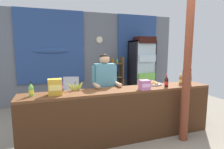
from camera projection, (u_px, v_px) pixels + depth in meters
name	position (u px, v px, depth m)	size (l,w,h in m)	color
ground_plane	(114.00, 120.00, 4.13)	(7.81, 7.81, 0.00)	gray
back_wall_curtained	(93.00, 56.00, 5.65)	(5.47, 0.22, 2.70)	slate
stall_counter	(125.00, 110.00, 3.13)	(3.42, 0.49, 0.92)	brown
timber_post	(187.00, 73.00, 3.10)	(0.16, 0.14, 2.52)	brown
drink_fridge	(142.00, 66.00, 5.65)	(0.68, 0.66, 1.97)	black
bottle_shelf_rack	(115.00, 78.00, 5.57)	(0.48, 0.28, 1.37)	brown
plastic_lawn_chair	(71.00, 91.00, 4.87)	(0.54, 0.54, 0.86)	silver
shopkeeper	(105.00, 84.00, 3.49)	(0.49, 0.42, 1.52)	#28282D
soda_bottle_orange_soda	(189.00, 77.00, 3.61)	(0.09, 0.09, 0.33)	orange
soda_bottle_iced_tea	(181.00, 80.00, 3.59)	(0.06, 0.06, 0.22)	brown
soda_bottle_lime_soda	(31.00, 90.00, 2.69)	(0.07, 0.07, 0.22)	#75C64C
soda_bottle_grape_soda	(61.00, 86.00, 2.99)	(0.08, 0.08, 0.23)	#56286B
soda_bottle_cola	(166.00, 82.00, 3.34)	(0.07, 0.07, 0.23)	black
snack_box_wafer	(144.00, 85.00, 3.12)	(0.17, 0.14, 0.17)	#B76699
snack_box_choco_powder	(55.00, 87.00, 2.76)	(0.20, 0.15, 0.25)	gold
pastry_tray	(152.00, 83.00, 3.58)	(0.38, 0.38, 0.07)	#BCBCC1
banana_bunch	(76.00, 87.00, 3.07)	(0.28, 0.06, 0.16)	#B7C647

